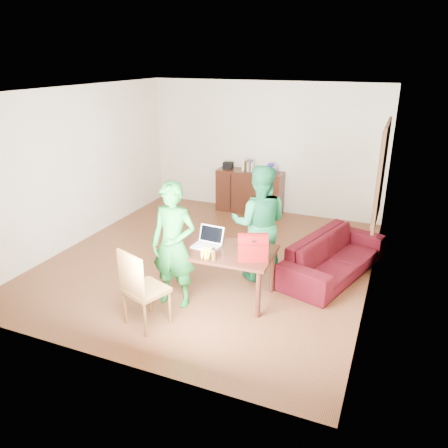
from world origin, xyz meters
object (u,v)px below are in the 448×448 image
at_px(bottle, 214,254).
at_px(red_bag, 253,249).
at_px(laptop, 206,244).
at_px(sofa, 334,256).
at_px(table, 218,255).
at_px(person_far, 259,224).
at_px(person_near, 174,245).
at_px(chair, 146,303).

relative_size(bottle, red_bag, 0.45).
xyz_separation_m(laptop, red_bag, (0.71, -0.11, 0.09)).
bearing_deg(sofa, table, 150.04).
bearing_deg(person_far, laptop, 39.21).
bearing_deg(person_near, bottle, 5.01).
relative_size(laptop, red_bag, 0.99).
relative_size(person_far, laptop, 4.61).
bearing_deg(table, person_far, 62.68).
bearing_deg(red_bag, chair, -162.86).
bearing_deg(red_bag, laptop, 148.70).
height_order(person_far, red_bag, person_far).
height_order(chair, laptop, chair).
distance_m(chair, person_near, 0.82).
distance_m(table, person_far, 0.84).
xyz_separation_m(person_near, bottle, (0.54, 0.07, -0.06)).
height_order(chair, person_near, person_near).
height_order(table, sofa, table).
xyz_separation_m(person_far, red_bag, (0.19, -0.84, -0.02)).
xyz_separation_m(chair, bottle, (0.62, 0.67, 0.49)).
height_order(laptop, sofa, laptop).
height_order(table, red_bag, red_bag).
bearing_deg(chair, sofa, 69.97).
bearing_deg(person_far, red_bag, 87.59).
xyz_separation_m(chair, red_bag, (1.08, 0.89, 0.55)).
bearing_deg(table, red_bag, -14.31).
height_order(person_near, person_far, person_far).
relative_size(laptop, sofa, 0.18).
bearing_deg(laptop, red_bag, -5.40).
distance_m(chair, red_bag, 1.50).
distance_m(person_far, bottle, 1.09).
xyz_separation_m(person_near, red_bag, (0.99, 0.29, -0.00)).
distance_m(chair, sofa, 2.97).
height_order(person_near, laptop, person_near).
height_order(chair, red_bag, chair).
bearing_deg(person_far, person_near, 39.51).
relative_size(person_near, bottle, 10.01).
bearing_deg(chair, red_bag, 59.93).
distance_m(table, sofa, 1.90).
bearing_deg(bottle, chair, -132.96).
bearing_deg(chair, person_near, 102.32).
bearing_deg(person_far, sofa, -167.79).
bearing_deg(table, person_near, -141.02).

